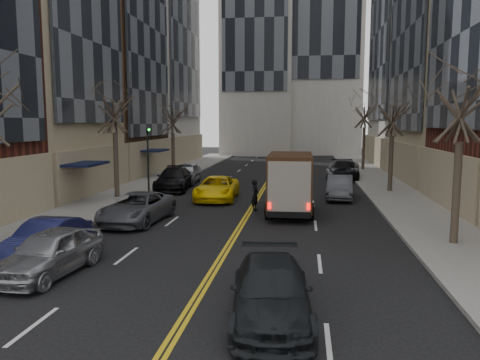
{
  "coord_description": "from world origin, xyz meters",
  "views": [
    {
      "loc": [
        2.89,
        -7.94,
        4.9
      ],
      "look_at": [
        -0.02,
        13.3,
        2.2
      ],
      "focal_mm": 35.0,
      "sensor_mm": 36.0,
      "label": 1
    }
  ],
  "objects_px": {
    "observer_sedan": "(271,291)",
    "pedestrian": "(255,195)",
    "ups_truck": "(290,184)",
    "taxi": "(217,188)"
  },
  "relations": [
    {
      "from": "observer_sedan",
      "to": "pedestrian",
      "type": "bearing_deg",
      "value": 92.24
    },
    {
      "from": "ups_truck",
      "to": "taxi",
      "type": "xyz_separation_m",
      "value": [
        -4.68,
        3.87,
        -0.89
      ]
    },
    {
      "from": "ups_truck",
      "to": "observer_sedan",
      "type": "height_order",
      "value": "ups_truck"
    },
    {
      "from": "taxi",
      "to": "pedestrian",
      "type": "height_order",
      "value": "pedestrian"
    },
    {
      "from": "pedestrian",
      "to": "observer_sedan",
      "type": "bearing_deg",
      "value": -163.37
    },
    {
      "from": "pedestrian",
      "to": "ups_truck",
      "type": "bearing_deg",
      "value": -98.13
    },
    {
      "from": "observer_sedan",
      "to": "pedestrian",
      "type": "relative_size",
      "value": 2.88
    },
    {
      "from": "observer_sedan",
      "to": "pedestrian",
      "type": "distance_m",
      "value": 14.22
    },
    {
      "from": "observer_sedan",
      "to": "taxi",
      "type": "relative_size",
      "value": 0.95
    },
    {
      "from": "ups_truck",
      "to": "pedestrian",
      "type": "distance_m",
      "value": 2.15
    }
  ]
}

